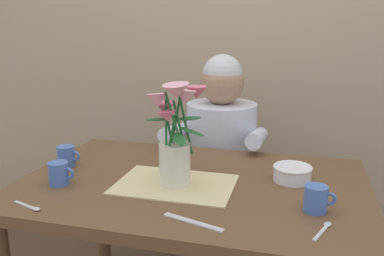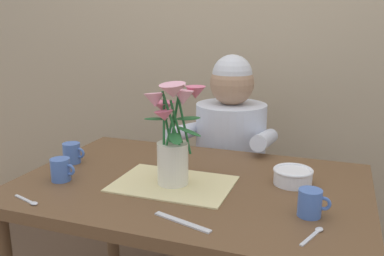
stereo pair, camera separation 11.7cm
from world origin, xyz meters
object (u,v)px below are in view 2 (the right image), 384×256
object	(u,v)px
seated_person	(230,171)
ceramic_bowl	(293,176)
coffee_cup	(310,203)
dinner_knife	(182,222)
ceramic_mug	(72,153)
flower_vase	(173,133)
tea_cup	(61,170)

from	to	relation	value
seated_person	ceramic_bowl	xyz separation A→B (m)	(0.36, -0.52, 0.21)
seated_person	coffee_cup	xyz separation A→B (m)	(0.43, -0.75, 0.22)
dinner_knife	ceramic_mug	size ratio (longest dim) A/B	2.04
seated_person	coffee_cup	world-z (taller)	seated_person
ceramic_bowl	dinner_knife	size ratio (longest dim) A/B	0.72
seated_person	flower_vase	xyz separation A→B (m)	(-0.03, -0.66, 0.36)
ceramic_bowl	dinner_knife	xyz separation A→B (m)	(-0.25, -0.39, -0.03)
seated_person	flower_vase	world-z (taller)	seated_person
dinner_knife	tea_cup	size ratio (longest dim) A/B	2.04
coffee_cup	seated_person	bearing A→B (deg)	119.94
flower_vase	dinner_knife	xyz separation A→B (m)	(0.13, -0.25, -0.18)
seated_person	ceramic_bowl	size ratio (longest dim) A/B	8.35
dinner_knife	coffee_cup	size ratio (longest dim) A/B	2.04
coffee_cup	tea_cup	bearing A→B (deg)	-179.08
tea_cup	dinner_knife	bearing A→B (deg)	-16.43
ceramic_mug	ceramic_bowl	bearing A→B (deg)	4.76
seated_person	ceramic_mug	world-z (taller)	seated_person
dinner_knife	tea_cup	world-z (taller)	tea_cup
seated_person	coffee_cup	size ratio (longest dim) A/B	12.20
flower_vase	ceramic_mug	bearing A→B (deg)	170.85
tea_cup	ceramic_bowl	bearing A→B (deg)	17.55
flower_vase	dinner_knife	world-z (taller)	flower_vase
flower_vase	tea_cup	size ratio (longest dim) A/B	3.87
flower_vase	tea_cup	world-z (taller)	flower_vase
seated_person	dinner_knife	size ratio (longest dim) A/B	5.97
flower_vase	ceramic_mug	xyz separation A→B (m)	(-0.46, 0.07, -0.14)
seated_person	ceramic_bowl	bearing A→B (deg)	-60.00
flower_vase	ceramic_bowl	size ratio (longest dim) A/B	2.65
flower_vase	tea_cup	xyz separation A→B (m)	(-0.39, -0.10, -0.14)
dinner_knife	ceramic_mug	world-z (taller)	ceramic_mug
dinner_knife	ceramic_mug	bearing A→B (deg)	168.30
tea_cup	coffee_cup	bearing A→B (deg)	0.92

